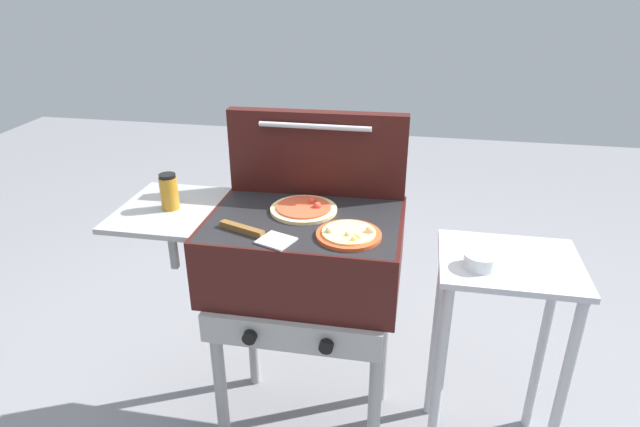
% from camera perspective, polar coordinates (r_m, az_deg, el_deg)
% --- Properties ---
extents(ground_plane, '(8.00, 8.00, 0.00)m').
position_cam_1_polar(ground_plane, '(2.32, -1.30, -20.98)').
color(ground_plane, gray).
extents(grill, '(0.96, 0.53, 0.90)m').
position_cam_1_polar(grill, '(1.85, -1.98, -4.51)').
color(grill, '#38110F').
rests_on(grill, ground_plane).
extents(grill_lid_open, '(0.63, 0.09, 0.30)m').
position_cam_1_polar(grill_lid_open, '(1.92, -0.30, 6.33)').
color(grill_lid_open, '#38110F').
rests_on(grill_lid_open, grill).
extents(pizza_pepperoni, '(0.22, 0.22, 0.04)m').
position_cam_1_polar(pizza_pepperoni, '(1.83, -1.65, 0.51)').
color(pizza_pepperoni, beige).
rests_on(pizza_pepperoni, grill).
extents(pizza_cheese, '(0.20, 0.20, 0.04)m').
position_cam_1_polar(pizza_cheese, '(1.66, 3.06, -2.18)').
color(pizza_cheese, '#C64723').
rests_on(pizza_cheese, grill).
extents(sauce_jar, '(0.06, 0.06, 0.12)m').
position_cam_1_polar(sauce_jar, '(1.90, -15.50, 2.22)').
color(sauce_jar, '#B77A1E').
rests_on(sauce_jar, grill).
extents(spatula, '(0.26, 0.15, 0.02)m').
position_cam_1_polar(spatula, '(1.68, -6.74, -2.10)').
color(spatula, '#B7BABF').
rests_on(spatula, grill).
extents(prep_table, '(0.44, 0.36, 0.81)m').
position_cam_1_polar(prep_table, '(1.94, 18.30, -10.75)').
color(prep_table, '#B2B2B7').
rests_on(prep_table, ground_plane).
extents(topping_bowl_near, '(0.10, 0.10, 0.04)m').
position_cam_1_polar(topping_bowl_near, '(1.74, 16.42, -4.77)').
color(topping_bowl_near, silver).
rests_on(topping_bowl_near, prep_table).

